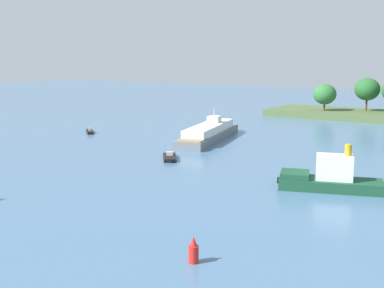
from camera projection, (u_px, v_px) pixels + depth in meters
small_motorboat at (170, 157)px, 66.85m from camera, size 4.28×4.81×0.97m
tugboat at (329, 178)px, 51.29m from camera, size 11.17×6.86×4.93m
fishing_skiff at (90, 131)px, 90.34m from camera, size 4.09×3.71×0.95m
white_riverboat at (209, 132)px, 82.77m from camera, size 9.72×22.92×5.10m
channel_buoy_red at (193, 251)px, 33.00m from camera, size 0.70×0.70×1.90m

